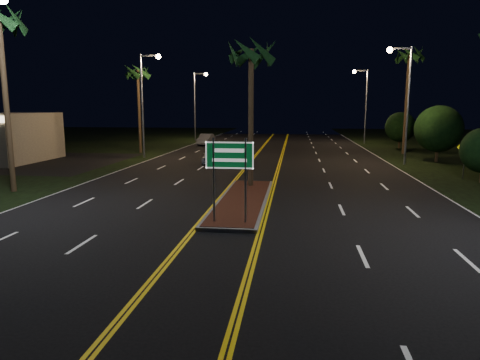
% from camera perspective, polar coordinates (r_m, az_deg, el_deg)
% --- Properties ---
extents(ground, '(120.00, 120.00, 0.00)m').
position_cam_1_polar(ground, '(13.72, -3.15, -9.28)').
color(ground, black).
rests_on(ground, ground).
extents(median_island, '(2.25, 10.25, 0.17)m').
position_cam_1_polar(median_island, '(20.37, 0.40, -2.71)').
color(median_island, gray).
rests_on(median_island, ground).
extents(highway_sign, '(1.80, 0.08, 3.20)m').
position_cam_1_polar(highway_sign, '(15.87, -1.41, 2.25)').
color(highway_sign, gray).
rests_on(highway_sign, ground).
extents(streetlight_left_mid, '(1.91, 0.44, 9.00)m').
position_cam_1_polar(streetlight_left_mid, '(39.01, -12.41, 11.21)').
color(streetlight_left_mid, gray).
rests_on(streetlight_left_mid, ground).
extents(streetlight_left_far, '(1.91, 0.44, 9.00)m').
position_cam_1_polar(streetlight_left_far, '(58.24, -5.70, 10.80)').
color(streetlight_left_far, gray).
rests_on(streetlight_left_far, ground).
extents(streetlight_right_mid, '(1.91, 0.44, 9.00)m').
position_cam_1_polar(streetlight_right_mid, '(35.74, 21.00, 10.97)').
color(streetlight_right_mid, gray).
rests_on(streetlight_right_mid, ground).
extents(streetlight_right_far, '(1.91, 0.44, 9.00)m').
position_cam_1_polar(streetlight_right_far, '(55.38, 16.12, 10.53)').
color(streetlight_right_far, gray).
rests_on(streetlight_right_far, ground).
extents(palm_median, '(2.40, 2.40, 8.30)m').
position_cam_1_polar(palm_median, '(23.55, 1.49, 16.55)').
color(palm_median, '#382819').
rests_on(palm_median, ground).
extents(palm_left_far, '(2.40, 2.40, 8.80)m').
position_cam_1_polar(palm_left_far, '(43.62, -13.49, 13.73)').
color(palm_left_far, '#382819').
rests_on(palm_left_far, ground).
extents(palm_right_far, '(2.40, 2.40, 10.30)m').
position_cam_1_polar(palm_right_far, '(44.26, 21.64, 15.09)').
color(palm_right_far, '#382819').
rests_on(palm_right_far, ground).
extents(shrub_mid, '(3.78, 3.78, 4.62)m').
position_cam_1_polar(shrub_mid, '(38.59, 24.96, 6.21)').
color(shrub_mid, '#382819').
rests_on(shrub_mid, ground).
extents(shrub_far, '(3.24, 3.24, 3.96)m').
position_cam_1_polar(shrub_far, '(50.12, 20.60, 6.63)').
color(shrub_far, '#382819').
rests_on(shrub_far, ground).
extents(car_near, '(1.94, 4.39, 1.45)m').
position_cam_1_polar(car_near, '(34.76, -3.57, 3.49)').
color(car_near, silver).
rests_on(car_near, ground).
extents(car_far, '(2.17, 4.69, 1.53)m').
position_cam_1_polar(car_far, '(51.67, -4.55, 5.54)').
color(car_far, '#AFB4B9').
rests_on(car_far, ground).
extents(warning_sign, '(1.05, 0.11, 2.52)m').
position_cam_1_polar(warning_sign, '(30.30, 27.81, 3.23)').
color(warning_sign, gray).
rests_on(warning_sign, ground).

